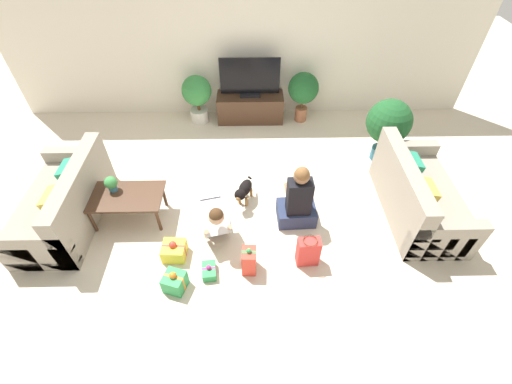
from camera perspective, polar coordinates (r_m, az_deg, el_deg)
ground_plane at (r=5.00m, az=-2.09°, el=-2.56°), size 16.00×16.00×0.00m
wall_back at (r=6.46m, az=-2.24°, el=23.30°), size 8.40×0.06×2.60m
sofa_left at (r=5.30m, az=-29.27°, el=-1.69°), size 0.88×1.71×0.87m
sofa_right at (r=5.22m, az=25.28°, el=-0.58°), size 0.88×1.71×0.87m
coffee_table at (r=4.91m, az=-20.88°, el=-0.96°), size 1.00×0.58×0.44m
tv_console at (r=6.65m, az=-0.96°, el=13.91°), size 1.22×0.48×0.50m
tv at (r=6.38m, az=-1.03°, el=18.27°), size 1.06×0.20×0.71m
potted_plant_back_left at (r=6.53m, az=-9.80°, el=15.71°), size 0.54×0.54×0.90m
potted_plant_back_right at (r=6.49m, az=7.88°, el=16.48°), size 0.55×0.55×0.94m
potted_plant_corner_right at (r=5.79m, az=21.22°, el=10.64°), size 0.69×0.69×1.07m
person_kneeling at (r=4.47m, az=-6.88°, el=-4.19°), size 0.48×0.78×0.75m
person_sitting at (r=4.59m, az=7.00°, el=-1.65°), size 0.54×0.49×0.99m
dog at (r=4.89m, az=-2.04°, el=0.29°), size 0.29×0.51×0.37m
gift_box_a at (r=4.24m, az=-13.39°, el=-14.34°), size 0.30×0.30×0.30m
gift_box_b at (r=4.32m, az=-7.81°, el=-12.88°), size 0.19×0.26×0.17m
gift_box_c at (r=4.21m, az=-1.17°, el=-11.34°), size 0.18×0.22×0.41m
gift_box_d at (r=4.51m, az=-13.48°, el=-9.45°), size 0.30×0.28×0.28m
gift_bag_a at (r=4.29m, az=8.68°, el=-9.78°), size 0.28×0.19×0.45m
tabletop_plant at (r=4.93m, az=-23.01°, el=1.32°), size 0.17×0.17×0.22m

